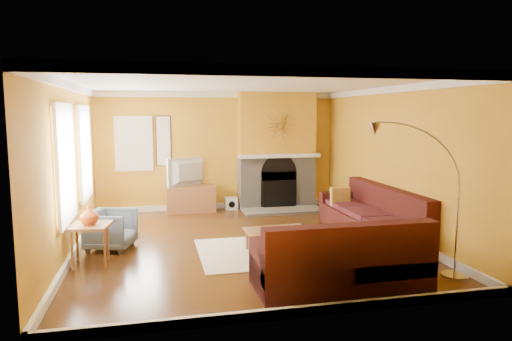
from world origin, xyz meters
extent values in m
cube|color=#593212|center=(0.00, 0.00, -0.01)|extent=(5.50, 6.00, 0.02)
cube|color=white|center=(0.00, 0.00, 2.71)|extent=(5.50, 6.00, 0.02)
cube|color=gold|center=(0.00, 3.01, 1.35)|extent=(5.50, 0.02, 2.70)
cube|color=gold|center=(0.00, -3.01, 1.35)|extent=(5.50, 0.02, 2.70)
cube|color=gold|center=(-2.76, 0.00, 1.35)|extent=(0.02, 6.00, 2.70)
cube|color=gold|center=(2.76, 0.00, 1.35)|extent=(0.02, 6.00, 2.70)
cube|color=white|center=(-2.72, 1.30, 1.50)|extent=(0.06, 1.22, 1.72)
cube|color=white|center=(-2.72, -0.60, 1.50)|extent=(0.06, 1.22, 1.72)
cube|color=white|center=(-1.90, 2.96, 1.55)|extent=(0.82, 0.06, 1.22)
cube|color=white|center=(-1.25, 2.97, 1.60)|extent=(0.34, 0.04, 1.14)
cube|color=white|center=(1.35, 2.56, 1.25)|extent=(1.92, 0.22, 0.08)
cube|color=gray|center=(1.35, 2.25, 0.03)|extent=(1.80, 0.70, 0.06)
cube|color=beige|center=(0.39, -0.58, 0.01)|extent=(2.40, 1.80, 0.02)
cube|color=#996037|center=(-0.68, 2.72, 0.30)|extent=(1.09, 0.49, 0.60)
imported|color=black|center=(-0.68, 2.72, 0.91)|extent=(0.99, 0.73, 0.63)
cube|color=white|center=(0.25, 2.81, 0.14)|extent=(0.28, 0.28, 0.28)
imported|color=slate|center=(-2.18, 0.13, 0.32)|extent=(0.88, 0.87, 0.65)
imported|color=#C84D15|center=(-2.41, -0.63, 0.74)|extent=(0.33, 0.33, 0.28)
imported|color=white|center=(0.27, -0.78, 0.40)|extent=(0.20, 0.26, 0.02)
camera|label=1|loc=(-1.46, -7.51, 2.21)|focal=32.00mm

